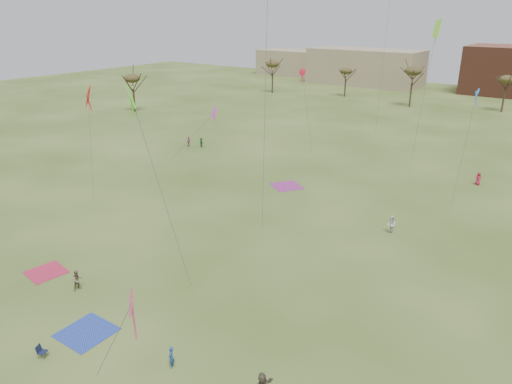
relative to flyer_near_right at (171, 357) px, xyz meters
The scene contains 15 objects.
ground 6.29m from the flyer_near_right, 143.04° to the left, with size 260.00×260.00×0.00m, color #344B17.
flyer_near_right is the anchor object (origin of this frame).
spectator_fore_b 12.34m from the flyer_near_right, behind, with size 0.80×0.63×1.65m, color #79654D.
spectator_mid_d 51.03m from the flyer_near_right, 132.08° to the left, with size 0.92×0.38×1.57m, color #AC477E.
spectator_mid_e 26.22m from the flyer_near_right, 81.41° to the left, with size 0.90×0.70×1.86m, color white.
flyer_far_a 50.59m from the flyer_near_right, 129.79° to the left, with size 1.37×0.44×1.48m, color #236929.
flyer_far_b 46.41m from the flyer_near_right, 80.63° to the left, with size 0.78×0.51×1.60m, color #AE1D38.
blanket_red 16.75m from the flyer_near_right, behind, with size 2.85×2.85×0.03m, color #BC2545.
blanket_blue 7.20m from the flyer_near_right, behind, with size 3.28×3.28×0.03m, color #2741AB.
blanket_plum 33.43m from the flyer_near_right, 110.18° to the left, with size 3.38×3.38×0.03m, color #962E83.
camp_chair_center 8.31m from the flyer_near_right, 150.12° to the right, with size 0.71×0.68×0.87m.
kites_aloft 36.17m from the flyer_near_right, 100.80° to the left, with size 59.60×66.79×27.80m.
tree_line 83.49m from the flyer_near_right, 95.40° to the left, with size 117.44×49.32×8.91m.
building_tan 125.38m from the flyer_near_right, 108.61° to the left, with size 32.00×14.00×10.00m, color #937F60.
building_tan_west 143.96m from the flyer_near_right, 119.10° to the left, with size 20.00×12.00×8.00m, color #937F60.
Camera 1 is at (22.97, -19.89, 20.44)m, focal length 33.61 mm.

